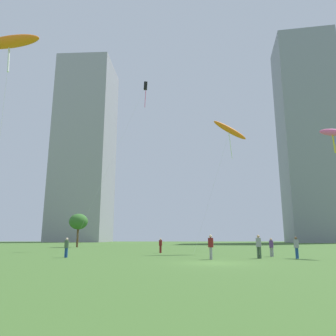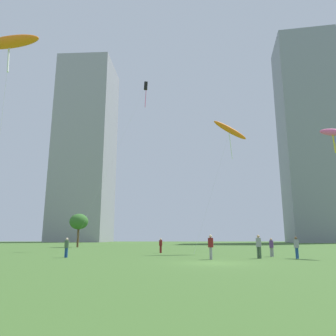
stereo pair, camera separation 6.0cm
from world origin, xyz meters
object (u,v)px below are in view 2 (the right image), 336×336
(person_standing_1, at_px, (259,245))
(kite_flying_0, at_px, (10,42))
(person_standing_2, at_px, (67,246))
(distant_highrise_0, at_px, (86,149))
(person_standing_0, at_px, (161,244))
(park_tree_0, at_px, (79,222))
(kite_flying_2, at_px, (333,132))
(kite_flying_3, at_px, (145,88))
(kite_flying_1, at_px, (230,130))
(person_standing_4, at_px, (211,245))
(person_standing_5, at_px, (271,246))
(person_standing_3, at_px, (296,246))
(distant_highrise_1, at_px, (310,136))

(person_standing_1, height_order, kite_flying_0, kite_flying_0)
(person_standing_2, bearing_deg, distant_highrise_0, -46.16)
(person_standing_0, distance_m, park_tree_0, 27.62)
(kite_flying_2, xyz_separation_m, kite_flying_3, (-19.63, 17.96, 13.58))
(person_standing_0, bearing_deg, kite_flying_3, 50.77)
(park_tree_0, bearing_deg, person_standing_1, -55.13)
(person_standing_1, height_order, kite_flying_1, kite_flying_1)
(person_standing_1, bearing_deg, kite_flying_1, -53.06)
(person_standing_1, bearing_deg, kite_flying_2, -120.44)
(person_standing_4, distance_m, person_standing_5, 7.05)
(person_standing_2, relative_size, kite_flying_2, 0.13)
(person_standing_2, bearing_deg, park_tree_0, -46.72)
(person_standing_3, xyz_separation_m, person_standing_5, (-1.03, 2.92, -0.07))
(person_standing_5, xyz_separation_m, kite_flying_2, (7.13, 0.68, 10.91))
(person_standing_4, bearing_deg, kite_flying_1, -26.53)
(kite_flying_2, bearing_deg, kite_flying_1, 139.96)
(person_standing_3, height_order, park_tree_0, park_tree_0)
(person_standing_2, distance_m, person_standing_4, 12.17)
(person_standing_2, height_order, kite_flying_2, kite_flying_2)
(person_standing_5, distance_m, kite_flying_1, 15.78)
(distant_highrise_1, bearing_deg, distant_highrise_0, 175.19)
(person_standing_4, height_order, kite_flying_3, kite_flying_3)
(kite_flying_3, bearing_deg, person_standing_0, -76.94)
(person_standing_5, relative_size, distant_highrise_0, 0.02)
(kite_flying_1, distance_m, distant_highrise_0, 116.96)
(person_standing_0, relative_size, distant_highrise_1, 0.02)
(person_standing_3, xyz_separation_m, kite_flying_0, (-19.66, -9.50, 11.69))
(person_standing_4, xyz_separation_m, kite_flying_1, (4.52, 11.62, 13.42))
(kite_flying_2, height_order, distant_highrise_1, distant_highrise_1)
(park_tree_0, relative_size, distant_highrise_1, 0.07)
(person_standing_2, xyz_separation_m, kite_flying_3, (5.37, 19.68, 24.48))
(kite_flying_1, bearing_deg, person_standing_3, -76.99)
(distant_highrise_0, bearing_deg, person_standing_0, -67.41)
(kite_flying_3, height_order, distant_highrise_1, distant_highrise_1)
(kite_flying_0, distance_m, distant_highrise_1, 122.45)
(person_standing_3, xyz_separation_m, kite_flying_1, (-2.50, 10.84, 13.50))
(kite_flying_2, relative_size, distant_highrise_1, 0.16)
(kite_flying_0, height_order, kite_flying_3, kite_flying_3)
(person_standing_2, height_order, kite_flying_1, kite_flying_1)
(person_standing_2, height_order, person_standing_3, person_standing_3)
(kite_flying_1, distance_m, distant_highrise_1, 96.43)
(person_standing_0, height_order, distant_highrise_0, distant_highrise_0)
(person_standing_5, bearing_deg, distant_highrise_0, -47.48)
(park_tree_0, bearing_deg, distant_highrise_0, 103.43)
(person_standing_3, xyz_separation_m, park_tree_0, (-25.94, 33.25, 3.53))
(park_tree_0, height_order, distant_highrise_1, distant_highrise_1)
(person_standing_2, xyz_separation_m, distant_highrise_0, (-26.81, 114.21, 40.62))
(person_standing_1, relative_size, kite_flying_0, 0.14)
(person_standing_1, relative_size, person_standing_4, 1.00)
(person_standing_0, bearing_deg, person_standing_3, -95.75)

